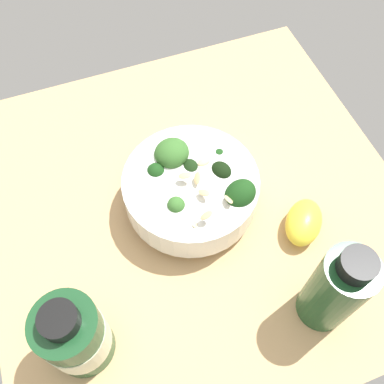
# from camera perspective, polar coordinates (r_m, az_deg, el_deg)

# --- Properties ---
(ground_plane) EXTENTS (0.60, 0.60, 0.03)m
(ground_plane) POSITION_cam_1_polar(r_m,az_deg,el_deg) (0.66, 0.40, -1.98)
(ground_plane) COLOR tan
(bowl_of_broccoli) EXTENTS (0.19, 0.19, 0.09)m
(bowl_of_broccoli) POSITION_cam_1_polar(r_m,az_deg,el_deg) (0.60, 0.04, 0.29)
(bowl_of_broccoli) COLOR white
(bowl_of_broccoli) RESTS_ON ground_plane
(lemon_wedge) EXTENTS (0.09, 0.09, 0.04)m
(lemon_wedge) POSITION_cam_1_polar(r_m,az_deg,el_deg) (0.62, 14.35, -3.84)
(lemon_wedge) COLOR yellow
(lemon_wedge) RESTS_ON ground_plane
(bottle_tall) EXTENTS (0.06, 0.06, 0.16)m
(bottle_tall) POSITION_cam_1_polar(r_m,az_deg,el_deg) (0.54, 18.26, -11.95)
(bottle_tall) COLOR #194723
(bottle_tall) RESTS_ON ground_plane
(bottle_short) EXTENTS (0.07, 0.07, 0.14)m
(bottle_short) POSITION_cam_1_polar(r_m,az_deg,el_deg) (0.53, -15.01, -17.66)
(bottle_short) COLOR #194723
(bottle_short) RESTS_ON ground_plane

